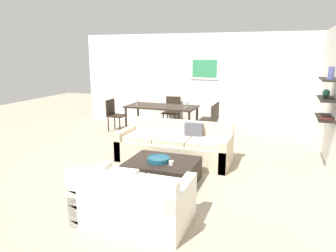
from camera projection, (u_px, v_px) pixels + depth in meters
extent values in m
plane|color=tan|center=(164.00, 165.00, 6.32)|extent=(18.00, 18.00, 0.00)
cube|color=silver|center=(217.00, 82.00, 9.15)|extent=(8.40, 0.06, 2.70)
cube|color=white|center=(205.00, 68.00, 9.14)|extent=(0.84, 0.02, 0.62)
cube|color=#338C59|center=(205.00, 68.00, 9.13)|extent=(0.71, 0.01, 0.50)
cube|color=black|center=(329.00, 79.00, 5.73)|extent=(0.28, 0.90, 0.02)
cube|color=black|center=(327.00, 99.00, 5.81)|extent=(0.28, 0.90, 0.02)
cube|color=black|center=(325.00, 118.00, 5.89)|extent=(0.28, 0.90, 0.02)
cylinder|color=#4C518C|center=(331.00, 73.00, 5.52)|extent=(0.10, 0.10, 0.22)
sphere|color=teal|center=(326.00, 93.00, 5.95)|extent=(0.14, 0.14, 0.14)
cylinder|color=silver|center=(329.00, 75.00, 5.76)|extent=(0.07, 0.07, 0.12)
cube|color=#4C1E19|center=(326.00, 118.00, 5.74)|extent=(0.20, 0.28, 0.03)
cube|color=beige|center=(174.00, 151.00, 6.51)|extent=(2.27, 0.90, 0.42)
cube|color=beige|center=(180.00, 129.00, 6.76)|extent=(2.27, 0.16, 0.36)
cube|color=beige|center=(127.00, 142.00, 6.84)|extent=(0.14, 0.90, 0.60)
cube|color=beige|center=(226.00, 152.00, 6.14)|extent=(0.14, 0.90, 0.60)
cube|color=beige|center=(143.00, 136.00, 6.63)|extent=(0.64, 0.70, 0.10)
cube|color=beige|center=(173.00, 139.00, 6.41)|extent=(0.64, 0.70, 0.10)
cube|color=beige|center=(206.00, 142.00, 6.19)|extent=(0.64, 0.70, 0.10)
cube|color=#4C4C56|center=(194.00, 132.00, 6.48)|extent=(0.37, 0.16, 0.36)
cube|color=silver|center=(135.00, 206.00, 4.20)|extent=(1.43, 0.90, 0.42)
cube|color=silver|center=(120.00, 189.00, 3.77)|extent=(1.43, 0.16, 0.36)
cube|color=silver|center=(182.00, 207.00, 3.97)|extent=(0.14, 0.90, 0.60)
cube|color=silver|center=(92.00, 192.00, 4.39)|extent=(0.14, 0.90, 0.60)
cube|color=silver|center=(156.00, 189.00, 4.08)|extent=(0.55, 0.70, 0.10)
cube|color=silver|center=(116.00, 183.00, 4.27)|extent=(0.55, 0.70, 0.10)
cube|color=white|center=(124.00, 183.00, 3.95)|extent=(0.36, 0.14, 0.36)
cube|color=black|center=(162.00, 171.00, 5.46)|extent=(1.16, 0.92, 0.38)
cylinder|color=navy|center=(159.00, 160.00, 5.38)|extent=(0.39, 0.39, 0.07)
torus|color=navy|center=(159.00, 158.00, 5.37)|extent=(0.39, 0.39, 0.02)
cylinder|color=silver|center=(171.00, 163.00, 5.21)|extent=(0.08, 0.08, 0.07)
cube|color=black|center=(162.00, 107.00, 8.69)|extent=(1.91, 0.90, 0.04)
cylinder|color=black|center=(126.00, 121.00, 8.72)|extent=(0.06, 0.06, 0.71)
cylinder|color=black|center=(189.00, 126.00, 8.12)|extent=(0.06, 0.06, 0.71)
cylinder|color=black|center=(138.00, 115.00, 9.43)|extent=(0.06, 0.06, 0.71)
cylinder|color=black|center=(197.00, 120.00, 8.84)|extent=(0.06, 0.06, 0.71)
cube|color=black|center=(171.00, 113.00, 9.47)|extent=(0.44, 0.44, 0.04)
cube|color=black|center=(173.00, 104.00, 9.60)|extent=(0.44, 0.04, 0.43)
cylinder|color=black|center=(163.00, 121.00, 9.41)|extent=(0.04, 0.04, 0.41)
cylinder|color=black|center=(175.00, 122.00, 9.29)|extent=(0.04, 0.04, 0.41)
cylinder|color=black|center=(167.00, 118.00, 9.74)|extent=(0.04, 0.04, 0.41)
cylinder|color=black|center=(179.00, 119.00, 9.62)|extent=(0.04, 0.04, 0.41)
cube|color=black|center=(205.00, 122.00, 8.15)|extent=(0.44, 0.44, 0.04)
cube|color=black|center=(213.00, 114.00, 8.03)|extent=(0.04, 0.44, 0.43)
cylinder|color=black|center=(200.00, 129.00, 8.43)|extent=(0.04, 0.04, 0.41)
cylinder|color=black|center=(197.00, 132.00, 8.10)|extent=(0.04, 0.04, 0.41)
cylinder|color=black|center=(214.00, 130.00, 8.31)|extent=(0.04, 0.04, 0.41)
cylinder|color=black|center=(211.00, 133.00, 7.98)|extent=(0.04, 0.04, 0.41)
cube|color=black|center=(117.00, 116.00, 9.00)|extent=(0.44, 0.44, 0.04)
cube|color=black|center=(110.00, 107.00, 9.01)|extent=(0.04, 0.44, 0.43)
cylinder|color=black|center=(120.00, 125.00, 8.83)|extent=(0.04, 0.04, 0.41)
cylinder|color=black|center=(126.00, 123.00, 9.15)|extent=(0.04, 0.04, 0.41)
cylinder|color=black|center=(108.00, 124.00, 8.94)|extent=(0.04, 0.04, 0.41)
cylinder|color=black|center=(115.00, 122.00, 9.27)|extent=(0.04, 0.04, 0.41)
cube|color=black|center=(209.00, 119.00, 8.52)|extent=(0.44, 0.44, 0.04)
cube|color=black|center=(217.00, 111.00, 8.40)|extent=(0.04, 0.44, 0.43)
cylinder|color=black|center=(204.00, 126.00, 8.80)|extent=(0.04, 0.04, 0.41)
cylinder|color=black|center=(201.00, 128.00, 8.47)|extent=(0.04, 0.04, 0.41)
cylinder|color=black|center=(217.00, 127.00, 8.68)|extent=(0.04, 0.04, 0.41)
cylinder|color=black|center=(214.00, 129.00, 8.35)|extent=(0.04, 0.04, 0.41)
cylinder|color=silver|center=(188.00, 107.00, 8.56)|extent=(0.06, 0.06, 0.01)
cylinder|color=silver|center=(188.00, 105.00, 8.55)|extent=(0.01, 0.01, 0.07)
cylinder|color=silver|center=(188.00, 102.00, 8.53)|extent=(0.08, 0.08, 0.09)
cylinder|color=silver|center=(136.00, 105.00, 8.82)|extent=(0.06, 0.06, 0.01)
cylinder|color=silver|center=(136.00, 103.00, 8.81)|extent=(0.01, 0.01, 0.08)
cylinder|color=silver|center=(136.00, 101.00, 8.79)|extent=(0.08, 0.08, 0.09)
cylinder|color=silver|center=(185.00, 108.00, 8.35)|extent=(0.06, 0.06, 0.01)
cylinder|color=silver|center=(185.00, 106.00, 8.34)|extent=(0.01, 0.01, 0.09)
cylinder|color=silver|center=(185.00, 103.00, 8.33)|extent=(0.08, 0.08, 0.08)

